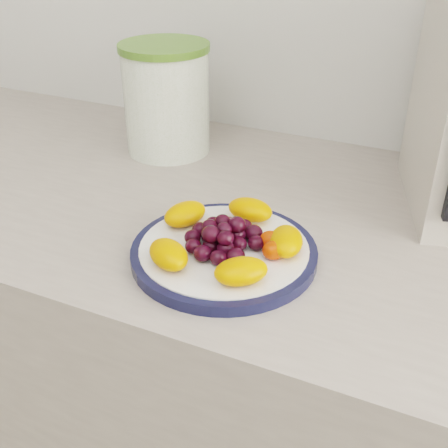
% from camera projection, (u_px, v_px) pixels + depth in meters
% --- Properties ---
extents(counter, '(3.50, 0.60, 0.90)m').
position_uv_depth(counter, '(283.00, 428.00, 1.03)').
color(counter, '#ADA093').
rests_on(counter, floor).
extents(cabinet_face, '(3.48, 0.58, 0.84)m').
position_uv_depth(cabinet_face, '(282.00, 439.00, 1.05)').
color(cabinet_face, olive).
rests_on(cabinet_face, floor).
extents(plate_rim, '(0.24, 0.24, 0.01)m').
position_uv_depth(plate_rim, '(224.00, 253.00, 0.71)').
color(plate_rim, '#131737').
rests_on(plate_rim, counter).
extents(plate_face, '(0.21, 0.21, 0.02)m').
position_uv_depth(plate_face, '(224.00, 252.00, 0.71)').
color(plate_face, white).
rests_on(plate_face, counter).
extents(canister, '(0.17, 0.17, 0.18)m').
position_uv_depth(canister, '(167.00, 102.00, 0.97)').
color(canister, '#4E6F1D').
rests_on(canister, counter).
extents(canister_lid, '(0.18, 0.18, 0.01)m').
position_uv_depth(canister_lid, '(164.00, 47.00, 0.92)').
color(canister_lid, '#56812D').
rests_on(canister_lid, canister).
extents(fruit_plate, '(0.20, 0.20, 0.04)m').
position_uv_depth(fruit_plate, '(229.00, 237.00, 0.70)').
color(fruit_plate, orange).
rests_on(fruit_plate, plate_face).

